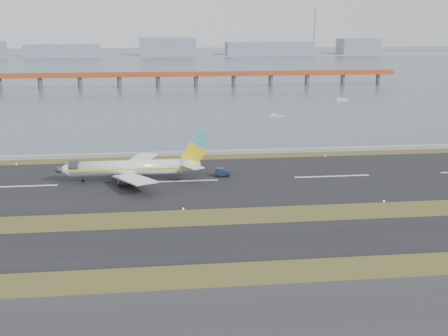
% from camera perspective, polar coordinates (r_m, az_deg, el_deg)
% --- Properties ---
extents(ground, '(1000.00, 1000.00, 0.00)m').
position_cam_1_polar(ground, '(114.15, -3.98, -5.46)').
color(ground, '#3F4C1B').
rests_on(ground, ground).
extents(taxiway_strip, '(1000.00, 18.00, 0.10)m').
position_cam_1_polar(taxiway_strip, '(102.93, -3.63, -7.70)').
color(taxiway_strip, black).
rests_on(taxiway_strip, ground).
extents(runway_strip, '(1000.00, 45.00, 0.10)m').
position_cam_1_polar(runway_strip, '(142.69, -4.60, -1.36)').
color(runway_strip, black).
rests_on(runway_strip, ground).
extents(seawall, '(1000.00, 2.50, 1.00)m').
position_cam_1_polar(seawall, '(171.64, -5.02, 1.49)').
color(seawall, '#999A94').
rests_on(seawall, ground).
extents(bay_water, '(1400.00, 800.00, 1.30)m').
position_cam_1_polar(bay_water, '(568.59, -6.41, 10.43)').
color(bay_water, '#445462').
rests_on(bay_water, ground).
extents(red_pier, '(260.00, 5.00, 10.20)m').
position_cam_1_polar(red_pier, '(359.50, -2.86, 9.39)').
color(red_pier, '#B6461F').
rests_on(red_pier, ground).
extents(far_shoreline, '(1400.00, 80.00, 60.50)m').
position_cam_1_polar(far_shoreline, '(728.22, -5.46, 11.79)').
color(far_shoreline, gray).
rests_on(far_shoreline, ground).
extents(airliner, '(38.52, 32.89, 12.80)m').
position_cam_1_polar(airliner, '(143.88, -9.25, 0.03)').
color(airliner, white).
rests_on(airliner, ground).
extents(pushback_tug, '(3.74, 2.31, 2.34)m').
position_cam_1_polar(pushback_tug, '(146.50, -0.20, -0.46)').
color(pushback_tug, '#131F35').
rests_on(pushback_tug, ground).
extents(workboat_near, '(6.64, 4.16, 1.54)m').
position_cam_1_polar(workboat_near, '(242.40, 5.34, 5.28)').
color(workboat_near, silver).
rests_on(workboat_near, ground).
extents(workboat_far, '(7.36, 3.90, 1.71)m').
position_cam_1_polar(workboat_far, '(300.45, 11.76, 6.82)').
color(workboat_far, silver).
rests_on(workboat_far, ground).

